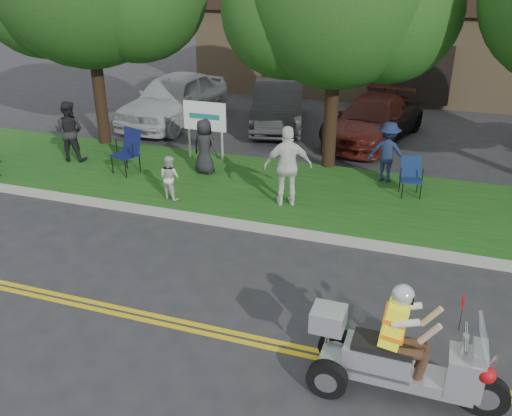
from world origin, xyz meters
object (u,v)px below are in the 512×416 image
(spectator_adult_right, at_px, (288,166))
(parked_car_left, at_px, (278,105))
(parked_car_mid, at_px, (372,120))
(lawn_chair_a, at_px, (129,148))
(parked_car_right, at_px, (371,120))
(trike_scooter, at_px, (397,358))
(parked_car_far_left, at_px, (174,99))
(lawn_chair_b, at_px, (411,174))
(spectator_adult_mid, at_px, (69,131))

(spectator_adult_right, distance_m, parked_car_left, 6.74)
(parked_car_left, xyz_separation_m, parked_car_mid, (3.23, -0.36, -0.15))
(lawn_chair_a, xyz_separation_m, parked_car_right, (5.64, 5.13, -0.08))
(trike_scooter, relative_size, spectator_adult_right, 1.38)
(trike_scooter, xyz_separation_m, parked_car_far_left, (-8.69, 10.92, 0.28))
(lawn_chair_b, relative_size, spectator_adult_right, 0.50)
(parked_car_left, bearing_deg, parked_car_mid, -20.43)
(trike_scooter, bearing_deg, parked_car_far_left, 129.04)
(trike_scooter, distance_m, parked_car_left, 12.71)
(trike_scooter, height_order, spectator_adult_mid, spectator_adult_mid)
(parked_car_far_left, relative_size, parked_car_left, 1.10)
(spectator_adult_mid, distance_m, parked_car_mid, 9.20)
(lawn_chair_a, height_order, spectator_adult_mid, spectator_adult_mid)
(lawn_chair_b, height_order, parked_car_left, parked_car_left)
(lawn_chair_a, relative_size, parked_car_far_left, 0.23)
(lawn_chair_a, bearing_deg, parked_car_left, 85.38)
(lawn_chair_b, height_order, spectator_adult_right, spectator_adult_right)
(spectator_adult_mid, relative_size, parked_car_far_left, 0.33)
(lawn_chair_b, height_order, spectator_adult_mid, spectator_adult_mid)
(trike_scooter, distance_m, lawn_chair_b, 6.79)
(trike_scooter, relative_size, lawn_chair_a, 2.22)
(trike_scooter, distance_m, lawn_chair_a, 9.59)
(lawn_chair_b, xyz_separation_m, parked_car_far_left, (-8.35, 4.14, 0.24))
(lawn_chair_a, xyz_separation_m, parked_car_mid, (5.65, 5.34, -0.15))
(spectator_adult_mid, bearing_deg, trike_scooter, 135.38)
(lawn_chair_b, bearing_deg, spectator_adult_mid, 169.27)
(lawn_chair_b, bearing_deg, parked_car_far_left, 139.32)
(lawn_chair_b, bearing_deg, spectator_adult_right, -164.01)
(trike_scooter, relative_size, spectator_adult_mid, 1.53)
(spectator_adult_mid, bearing_deg, parked_car_mid, -158.19)
(spectator_adult_mid, relative_size, parked_car_mid, 0.38)
(trike_scooter, height_order, parked_car_mid, trike_scooter)
(lawn_chair_a, relative_size, spectator_adult_right, 0.62)
(parked_car_left, distance_m, parked_car_mid, 3.26)
(lawn_chair_a, relative_size, parked_car_left, 0.25)
(spectator_adult_right, xyz_separation_m, parked_car_right, (1.09, 5.82, -0.36))
(spectator_adult_right, xyz_separation_m, parked_car_left, (-2.14, 6.38, -0.27))
(parked_car_right, bearing_deg, trike_scooter, -71.22)
(lawn_chair_b, xyz_separation_m, spectator_adult_mid, (-9.21, -0.57, 0.32))
(spectator_adult_mid, height_order, parked_car_mid, spectator_adult_mid)
(lawn_chair_b, relative_size, parked_car_right, 0.20)
(trike_scooter, bearing_deg, lawn_chair_b, 93.45)
(lawn_chair_a, distance_m, parked_car_left, 6.19)
(spectator_adult_mid, bearing_deg, parked_car_far_left, -111.99)
(trike_scooter, relative_size, parked_car_left, 0.56)
(parked_car_far_left, xyz_separation_m, parked_car_right, (6.80, 0.14, -0.19))
(spectator_adult_right, relative_size, parked_car_mid, 0.42)
(parked_car_far_left, distance_m, parked_car_right, 6.81)
(lawn_chair_a, distance_m, spectator_adult_right, 4.62)
(spectator_adult_mid, bearing_deg, parked_car_left, -140.94)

